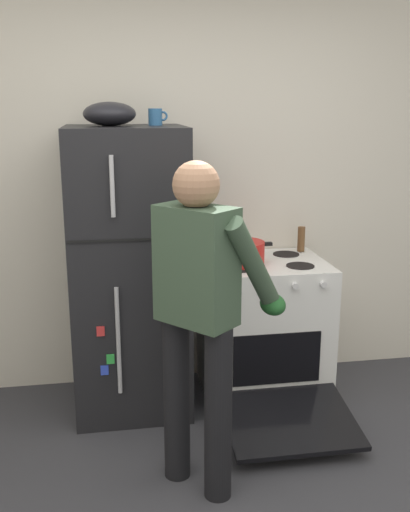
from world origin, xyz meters
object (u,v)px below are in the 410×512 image
stove_range (264,330)px  person_cook (201,302)px  mixing_bowl (110,114)px  refrigerator (129,272)px  pepper_mill (301,239)px  coffee_mug (156,117)px  red_pot (242,253)px

stove_range → person_cook: (-0.55, -0.87, 0.52)m
person_cook → mixing_bowl: 1.27m
person_cook → mixing_bowl: size_ratio=5.43×
refrigerator → pepper_mill: size_ratio=10.54×
refrigerator → stove_range: refrigerator is taller
stove_range → person_cook: size_ratio=0.75×
person_cook → coffee_mug: size_ratio=14.28×
person_cook → coffee_mug: (-0.11, 0.93, 0.81)m
refrigerator → mixing_bowl: mixing_bowl is taller
person_cook → red_pot: bearing=65.2°
stove_range → pepper_mill: bearing=36.0°
stove_range → person_cook: bearing=-122.2°
stove_range → mixing_bowl: mixing_bowl is taller
person_cook → red_pot: (0.39, 0.83, 0.01)m
stove_range → person_cook: 1.15m
person_cook → refrigerator: bearing=108.3°
stove_range → red_pot: red_pot is taller
refrigerator → person_cook: (0.29, -0.88, 0.09)m
pepper_mill → refrigerator: bearing=-170.0°
refrigerator → mixing_bowl: (-0.08, 0.00, 0.92)m
refrigerator → coffee_mug: (0.18, 0.05, 0.90)m
pepper_mill → mixing_bowl: size_ratio=0.55×
pepper_mill → red_pot: bearing=-151.5°
refrigerator → stove_range: bearing=-1.2°
coffee_mug → pepper_mill: 1.25m
red_pot → coffee_mug: (-0.50, 0.10, 0.80)m
coffee_mug → pepper_mill: bearing=8.9°
stove_range → mixing_bowl: 1.63m
refrigerator → red_pot: (0.68, -0.05, 0.10)m
coffee_mug → red_pot: bearing=-11.4°
person_cook → red_pot: person_cook is taller
red_pot → stove_range: bearing=11.4°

